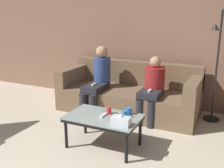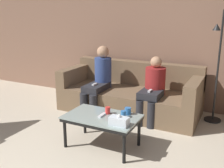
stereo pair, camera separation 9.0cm
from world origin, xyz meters
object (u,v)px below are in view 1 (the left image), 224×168
object	(u,v)px
standing_lamp	(219,54)
seated_person_left_end	(99,78)
couch	(129,94)
cup_near_right	(109,110)
seated_person_mid_left	(152,87)
cup_far_center	(129,111)
coffee_table	(103,119)
cup_near_left	(125,114)
game_remote	(103,115)
tissue_box	(121,121)

from	to	relation	value
standing_lamp	seated_person_left_end	size ratio (longest dim) A/B	1.53
standing_lamp	seated_person_left_end	world-z (taller)	standing_lamp
couch	standing_lamp	world-z (taller)	standing_lamp
couch	cup_near_right	size ratio (longest dim) A/B	25.96
seated_person_mid_left	seated_person_left_end	bearing A→B (deg)	-178.74
couch	cup_far_center	size ratio (longest dim) A/B	26.19
coffee_table	seated_person_mid_left	size ratio (longest dim) A/B	0.91
cup_near_left	game_remote	bearing A→B (deg)	-164.26
cup_near_right	game_remote	size ratio (longest dim) A/B	0.60
cup_near_right	standing_lamp	bearing A→B (deg)	51.08
tissue_box	cup_near_left	bearing A→B (deg)	102.34
cup_near_left	cup_near_right	xyz separation A→B (m)	(-0.23, 0.02, 0.00)
coffee_table	tissue_box	distance (m)	0.36
game_remote	seated_person_left_end	size ratio (longest dim) A/B	0.13
cup_far_center	seated_person_left_end	world-z (taller)	seated_person_left_end
coffee_table	game_remote	xyz separation A→B (m)	(0.00, -0.00, 0.05)
cup_far_center	tissue_box	xyz separation A→B (m)	(0.04, -0.35, 0.01)
cup_near_left	standing_lamp	world-z (taller)	standing_lamp
coffee_table	cup_near_right	size ratio (longest dim) A/B	10.18
game_remote	seated_person_left_end	distance (m)	1.29
cup_near_right	seated_person_left_end	size ratio (longest dim) A/B	0.08
couch	coffee_table	xyz separation A→B (m)	(0.18, -1.34, 0.08)
game_remote	seated_person_mid_left	world-z (taller)	seated_person_mid_left
cup_far_center	game_remote	world-z (taller)	cup_far_center
standing_lamp	coffee_table	bearing A→B (deg)	-127.80
cup_near_left	coffee_table	bearing A→B (deg)	-164.26
cup_near_right	seated_person_mid_left	distance (m)	1.06
cup_near_left	seated_person_left_end	size ratio (longest dim) A/B	0.08
couch	coffee_table	size ratio (longest dim) A/B	2.55
cup_near_left	cup_far_center	xyz separation A→B (m)	(0.01, 0.12, 0.00)
cup_far_center	tissue_box	size ratio (longest dim) A/B	0.41
coffee_table	standing_lamp	distance (m)	2.05
cup_near_left	cup_near_right	distance (m)	0.23
cup_near_right	tissue_box	distance (m)	0.38
coffee_table	seated_person_left_end	size ratio (longest dim) A/B	0.82
standing_lamp	game_remote	bearing A→B (deg)	-127.80
tissue_box	seated_person_left_end	size ratio (longest dim) A/B	0.20
cup_near_left	cup_far_center	bearing A→B (deg)	86.62
tissue_box	standing_lamp	size ratio (longest dim) A/B	0.13
coffee_table	seated_person_mid_left	bearing A→B (deg)	75.62
coffee_table	tissue_box	bearing A→B (deg)	-27.18
tissue_box	game_remote	size ratio (longest dim) A/B	1.47
cup_near_right	seated_person_mid_left	size ratio (longest dim) A/B	0.09
cup_near_left	standing_lamp	size ratio (longest dim) A/B	0.05
cup_near_left	cup_near_right	size ratio (longest dim) A/B	0.97
coffee_table	cup_far_center	xyz separation A→B (m)	(0.27, 0.19, 0.09)
couch	seated_person_left_end	world-z (taller)	seated_person_left_end
cup_near_left	cup_far_center	distance (m)	0.12
tissue_box	game_remote	bearing A→B (deg)	152.82
tissue_box	standing_lamp	distance (m)	1.99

